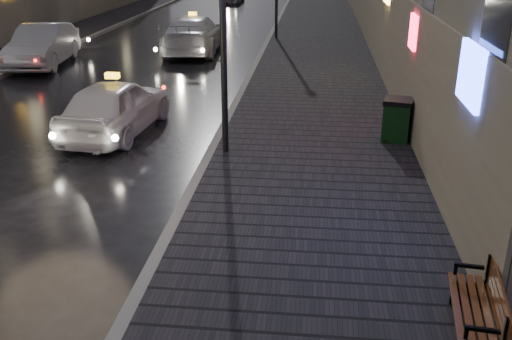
% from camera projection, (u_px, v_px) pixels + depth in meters
% --- Properties ---
extents(ground, '(120.00, 120.00, 0.00)m').
position_uv_depth(ground, '(24.00, 309.00, 7.73)').
color(ground, black).
rests_on(ground, ground).
extents(sidewalk, '(4.60, 58.00, 0.15)m').
position_uv_depth(sidewalk, '(318.00, 44.00, 26.67)').
color(sidewalk, black).
rests_on(sidewalk, ground).
extents(curb, '(0.20, 58.00, 0.15)m').
position_uv_depth(curb, '(267.00, 43.00, 26.90)').
color(curb, slate).
rests_on(curb, ground).
extents(sidewalk_far, '(2.40, 58.00, 0.15)m').
position_uv_depth(sidewalk_far, '(60.00, 39.00, 27.88)').
color(sidewalk_far, black).
rests_on(sidewalk_far, ground).
extents(curb_far, '(0.20, 58.00, 0.15)m').
position_uv_depth(curb_far, '(85.00, 39.00, 27.76)').
color(curb_far, slate).
rests_on(curb_far, ground).
extents(bench, '(0.74, 1.64, 0.81)m').
position_uv_depth(bench, '(482.00, 310.00, 6.79)').
color(bench, black).
rests_on(bench, sidewalk).
extents(trash_bin, '(0.80, 0.80, 1.01)m').
position_uv_depth(trash_bin, '(397.00, 119.00, 13.56)').
color(trash_bin, black).
rests_on(trash_bin, sidewalk).
extents(taxi_near, '(2.07, 4.34, 1.43)m').
position_uv_depth(taxi_near, '(115.00, 106.00, 14.43)').
color(taxi_near, silver).
rests_on(taxi_near, ground).
extents(car_left_mid, '(2.27, 4.93, 1.57)m').
position_uv_depth(car_left_mid, '(43.00, 45.00, 22.19)').
color(car_left_mid, gray).
rests_on(car_left_mid, ground).
extents(taxi_mid, '(2.49, 5.59, 1.59)m').
position_uv_depth(taxi_mid, '(193.00, 34.00, 24.69)').
color(taxi_mid, silver).
rests_on(taxi_mid, ground).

